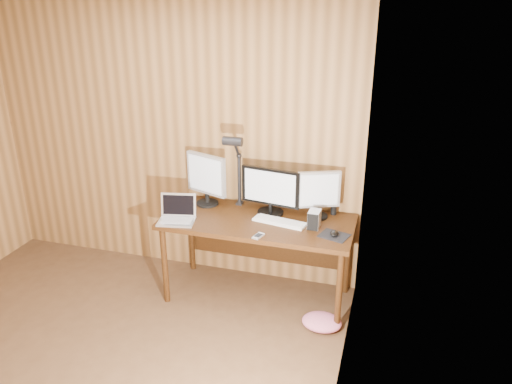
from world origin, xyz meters
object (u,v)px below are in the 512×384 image
at_px(hard_drive, 314,219).
at_px(speaker, 334,208).
at_px(desk, 260,229).
at_px(laptop, 177,214).
at_px(monitor_right, 319,193).
at_px(mouse, 334,233).
at_px(monitor_center, 271,191).
at_px(desk_lamp, 236,161).
at_px(keyboard, 279,222).
at_px(phone, 258,236).
at_px(monitor_left, 206,178).

distance_m(hard_drive, speaker, 0.33).
height_order(desk, laptop, laptop).
relative_size(monitor_right, speaker, 3.37).
relative_size(mouse, speaker, 0.89).
distance_m(monitor_center, hard_drive, 0.46).
height_order(monitor_center, desk_lamp, desk_lamp).
xyz_separation_m(keyboard, phone, (-0.10, -0.29, -0.00)).
xyz_separation_m(desk, monitor_center, (0.07, 0.08, 0.33)).
xyz_separation_m(desk, phone, (0.09, -0.37, 0.13)).
relative_size(monitor_center, speaker, 4.28).
bearing_deg(desk, mouse, -16.04).
bearing_deg(speaker, desk, -159.81).
xyz_separation_m(monitor_left, mouse, (1.18, -0.31, -0.23)).
bearing_deg(monitor_left, phone, -18.37).
distance_m(desk, laptop, 0.71).
height_order(monitor_left, mouse, monitor_left).
bearing_deg(laptop, desk, 10.93).
height_order(keyboard, phone, keyboard).
bearing_deg(monitor_center, speaker, 23.03).
bearing_deg(keyboard, laptop, -156.78).
xyz_separation_m(monitor_center, monitor_left, (-0.59, 0.04, 0.04)).
relative_size(desk, monitor_right, 3.93).
bearing_deg(keyboard, monitor_right, 45.55).
distance_m(monitor_center, mouse, 0.67).
height_order(monitor_center, keyboard, monitor_center).
height_order(monitor_right, speaker, monitor_right).
height_order(laptop, speaker, laptop).
bearing_deg(laptop, monitor_right, 7.65).
bearing_deg(monitor_right, speaker, 16.25).
relative_size(desk, speaker, 13.21).
height_order(monitor_center, hard_drive, monitor_center).
relative_size(monitor_center, phone, 4.30).
bearing_deg(hard_drive, phone, -142.33).
height_order(mouse, speaker, speaker).
relative_size(monitor_right, laptop, 1.22).
xyz_separation_m(desk, monitor_right, (0.47, 0.12, 0.34)).
distance_m(desk, desk_lamp, 0.62).
bearing_deg(desk_lamp, laptop, -122.92).
bearing_deg(keyboard, phone, -97.89).
bearing_deg(hard_drive, desk_lamp, 166.22).
relative_size(monitor_center, monitor_right, 1.27).
distance_m(mouse, speaker, 0.41).
distance_m(monitor_right, phone, 0.66).
height_order(monitor_right, phone, monitor_right).
distance_m(laptop, phone, 0.74).
bearing_deg(keyboard, mouse, -2.77).
bearing_deg(desk_lamp, monitor_center, 8.56).
xyz_separation_m(desk, mouse, (0.66, -0.19, 0.14)).
xyz_separation_m(monitor_center, mouse, (0.59, -0.27, -0.19)).
distance_m(laptop, mouse, 1.30).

